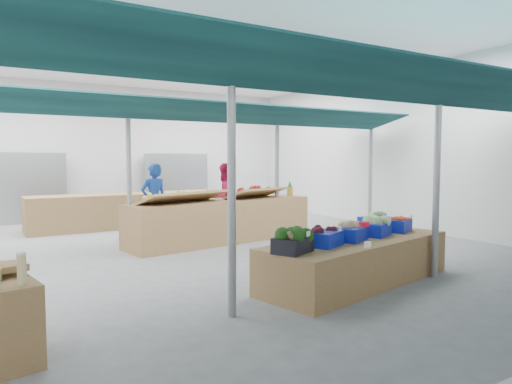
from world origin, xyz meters
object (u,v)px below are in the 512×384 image
Objects in this scene: fruit_counter at (222,221)px; vendor_left at (154,201)px; vendor_right at (225,198)px; veg_counter at (358,261)px.

vendor_left is at bearing 128.36° from fruit_counter.
vendor_right is (1.80, 0.00, 0.00)m from vendor_left.
vendor_right reaches higher than fruit_counter.
veg_counter is at bearing -95.58° from fruit_counter.
vendor_left is at bearing 92.64° from veg_counter.
fruit_counter is at bearing 128.36° from vendor_left.
fruit_counter is 1.32m from vendor_right.
veg_counter is 1.92× the size of vendor_right.
vendor_left is (-1.45, 5.18, 0.54)m from veg_counter.
veg_counter is 4.09m from fruit_counter.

